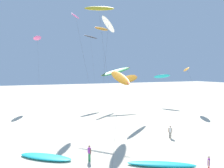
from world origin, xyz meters
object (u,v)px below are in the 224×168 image
flying_kite_8 (75,16)px  person_near_right (170,131)px  grounded_kite_2 (161,164)px  flying_kite_3 (102,29)px  flying_kite_2 (186,69)px  flying_kite_5 (119,77)px  flying_kite_10 (116,72)px  person_foreground_walker (89,153)px  flying_kite_0 (130,79)px  flying_kite_7 (99,8)px  flying_kite_9 (91,37)px  flying_kite_4 (109,25)px  flying_kite_6 (162,76)px  flying_kite_1 (37,38)px  person_near_left (209,165)px  grounded_kite_1 (46,157)px

flying_kite_8 → person_near_right: size_ratio=12.47×
grounded_kite_2 → person_near_right: size_ratio=3.75×
flying_kite_3 → flying_kite_8: 19.95m
flying_kite_2 → person_near_right: 23.64m
flying_kite_5 → flying_kite_10: bearing=65.1°
person_foreground_walker → flying_kite_0: bearing=48.1°
flying_kite_3 → flying_kite_7: 18.95m
flying_kite_3 → person_foreground_walker: size_ratio=13.75×
flying_kite_5 → flying_kite_9: bearing=75.5°
flying_kite_4 → flying_kite_8: bearing=123.0°
flying_kite_5 → grounded_kite_2: bearing=-61.7°
flying_kite_10 → person_near_right: bearing=-98.0°
flying_kite_7 → flying_kite_0: bearing=-59.3°
flying_kite_5 → flying_kite_6: flying_kite_5 is taller
person_near_right → flying_kite_10: bearing=82.0°
flying_kite_1 → person_foreground_walker: 42.56m
flying_kite_8 → person_near_left: bearing=-81.7°
flying_kite_8 → person_foreground_walker: bearing=-101.7°
flying_kite_6 → flying_kite_9: 22.49m
flying_kite_1 → flying_kite_5: flying_kite_1 is taller
flying_kite_3 → flying_kite_5: (-12.63, -36.41, -12.69)m
flying_kite_0 → person_near_right: flying_kite_0 is taller
flying_kite_10 → person_near_right: flying_kite_10 is taller
flying_kite_9 → grounded_kite_2: (-7.38, -41.74, -18.50)m
flying_kite_2 → flying_kite_9: (-15.60, 20.72, 9.25)m
flying_kite_6 → flying_kite_0: bearing=-143.1°
grounded_kite_1 → person_near_left: bearing=-37.9°
person_foreground_walker → grounded_kite_1: bearing=146.7°
flying_kite_0 → flying_kite_8: bearing=136.5°
flying_kite_0 → grounded_kite_2: bearing=-110.0°
grounded_kite_1 → person_foreground_walker: 4.66m
flying_kite_9 → flying_kite_1: bearing=174.9°
flying_kite_0 → flying_kite_2: size_ratio=1.01×
person_near_right → flying_kite_4: bearing=107.8°
person_near_left → person_near_right: size_ratio=1.03×
flying_kite_9 → flying_kite_3: bearing=-20.3°
flying_kite_9 → flying_kite_8: bearing=-117.4°
flying_kite_10 → flying_kite_1: bearing=141.8°
flying_kite_5 → person_foreground_walker: flying_kite_5 is taller
flying_kite_10 → grounded_kite_2: size_ratio=1.71×
flying_kite_0 → flying_kite_9: (1.10, 24.45, 11.02)m
flying_kite_7 → flying_kite_9: size_ratio=1.16×
flying_kite_3 → flying_kite_6: bearing=-40.4°
grounded_kite_1 → grounded_kite_2: size_ratio=0.89×
grounded_kite_2 → flying_kite_5: bearing=118.3°
flying_kite_0 → person_foreground_walker: (-12.08, -13.44, -6.79)m
flying_kite_6 → flying_kite_8: bearing=-168.0°
flying_kite_1 → flying_kite_5: (4.39, -38.74, -9.31)m
flying_kite_0 → flying_kite_8: flying_kite_8 is taller
grounded_kite_2 → flying_kite_1: bearing=98.8°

